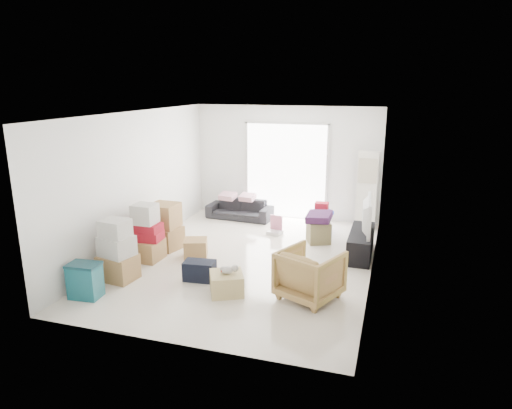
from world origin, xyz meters
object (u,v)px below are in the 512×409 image
at_px(ac_tower, 367,190).
at_px(wood_crate, 227,283).
at_px(sofa, 240,206).
at_px(kids_table, 321,211).
at_px(armchair, 310,272).
at_px(storage_bins, 85,280).
at_px(tv_console, 361,243).
at_px(ottoman, 318,232).
at_px(television, 362,228).

bearing_deg(ac_tower, wood_crate, -114.00).
xyz_separation_m(sofa, kids_table, (2.07, -0.46, 0.18)).
xyz_separation_m(armchair, storage_bins, (-3.30, -0.99, -0.15)).
bearing_deg(storage_bins, tv_console, 38.35).
relative_size(armchair, ottoman, 1.95).
bearing_deg(sofa, armchair, -53.78).
xyz_separation_m(tv_console, ottoman, (-0.90, 0.48, -0.02)).
bearing_deg(ac_tower, sofa, -177.11).
bearing_deg(wood_crate, sofa, 106.27).
relative_size(ottoman, kids_table, 0.65).
bearing_deg(television, storage_bins, 124.03).
bearing_deg(television, ottoman, 57.69).
distance_m(armchair, storage_bins, 3.45).
relative_size(armchair, kids_table, 1.26).
height_order(tv_console, sofa, sofa).
relative_size(tv_console, ottoman, 3.22).
bearing_deg(television, ac_tower, -2.71).
distance_m(ac_tower, wood_crate, 4.54).
bearing_deg(television, sofa, 57.37).
distance_m(sofa, kids_table, 2.12).
height_order(sofa, wood_crate, sofa).
relative_size(storage_bins, kids_table, 0.82).
distance_m(television, ottoman, 1.07).
xyz_separation_m(storage_bins, kids_table, (2.94, 4.25, 0.21)).
bearing_deg(ac_tower, tv_console, -88.39).
height_order(tv_console, television, television).
distance_m(storage_bins, wood_crate, 2.17).
bearing_deg(tv_console, television, 0.00).
distance_m(ottoman, wood_crate, 2.96).
bearing_deg(storage_bins, armchair, 16.75).
bearing_deg(tv_console, ottoman, 152.01).
xyz_separation_m(armchair, kids_table, (-0.36, 3.26, 0.06)).
xyz_separation_m(television, kids_table, (-0.96, 1.17, -0.06)).
distance_m(television, sofa, 3.44).
bearing_deg(storage_bins, wood_crate, 20.79).
relative_size(tv_console, wood_crate, 2.82).
distance_m(armchair, wood_crate, 1.32).
height_order(tv_console, ottoman, tv_console).
bearing_deg(kids_table, storage_bins, -124.66).
bearing_deg(armchair, tv_console, -82.39).
xyz_separation_m(television, storage_bins, (-3.90, -3.09, -0.27)).
xyz_separation_m(armchair, ottoman, (-0.30, 2.57, -0.21)).
height_order(sofa, armchair, armchair).
relative_size(tv_console, kids_table, 2.09).
bearing_deg(wood_crate, kids_table, 75.30).
relative_size(sofa, wood_crate, 3.16).
distance_m(television, storage_bins, 4.98).
bearing_deg(sofa, television, -25.15).
height_order(armchair, ottoman, armchair).
bearing_deg(kids_table, sofa, 167.44).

